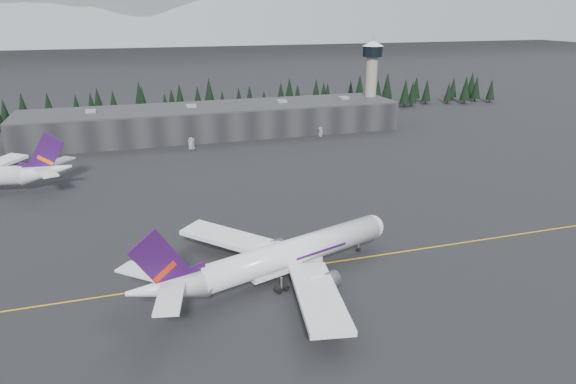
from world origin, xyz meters
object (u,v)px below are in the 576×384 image
object	(u,v)px
terminal	(215,120)
control_tower	(372,73)
jet_main	(275,259)
gse_vehicle_b	(321,135)
gse_vehicle_a	(191,148)

from	to	relation	value
terminal	control_tower	distance (m)	76.98
jet_main	gse_vehicle_b	size ratio (longest dim) A/B	13.64
control_tower	gse_vehicle_b	world-z (taller)	control_tower
control_tower	terminal	bearing A→B (deg)	-177.71
control_tower	gse_vehicle_a	distance (m)	95.11
gse_vehicle_a	terminal	bearing A→B (deg)	34.57
jet_main	gse_vehicle_b	distance (m)	125.66
gse_vehicle_a	control_tower	bearing A→B (deg)	-8.45
terminal	gse_vehicle_a	world-z (taller)	terminal
gse_vehicle_a	gse_vehicle_b	size ratio (longest dim) A/B	1.20
terminal	control_tower	world-z (taller)	control_tower
terminal	gse_vehicle_b	bearing A→B (deg)	-22.11
terminal	gse_vehicle_a	distance (m)	27.32
terminal	jet_main	xyz separation A→B (m)	(-10.95, -130.92, -1.37)
jet_main	gse_vehicle_a	world-z (taller)	jet_main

